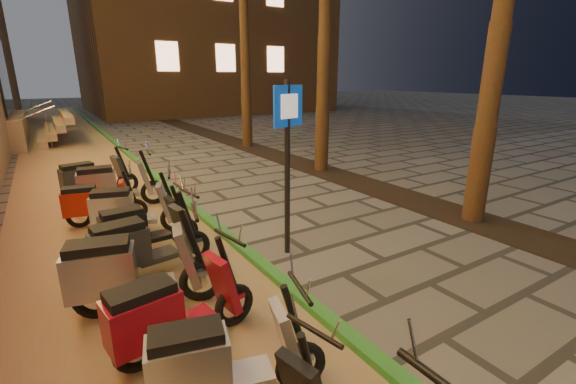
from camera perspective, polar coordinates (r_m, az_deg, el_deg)
ground at (r=4.80m, az=21.90°, el=-19.34°), size 120.00×120.00×0.00m
parking_strip at (r=12.44m, az=-28.00°, el=2.05°), size 3.40×60.00×0.01m
green_curb at (r=12.65m, az=-20.39°, el=3.38°), size 0.18×60.00×0.10m
planting_strip at (r=10.30m, az=11.61°, el=1.02°), size 1.20×40.00×0.02m
pedestrian_sign at (r=5.78m, az=-0.04°, el=6.93°), size 0.58×0.19×2.70m
scooter_5 at (r=3.52m, az=-10.32°, el=-23.53°), size 1.53×0.75×1.08m
scooter_6 at (r=4.15m, az=-17.31°, el=-16.71°), size 1.62×0.67×1.13m
scooter_7 at (r=4.96m, az=-22.78°, el=-10.86°), size 1.77×0.86×1.25m
scooter_8 at (r=5.67m, az=-21.12°, el=-7.51°), size 1.68×0.66×1.18m
scooter_9 at (r=6.43m, az=-21.16°, el=-5.10°), size 1.53×0.54×1.07m
scooter_10 at (r=7.31m, az=-22.63°, el=-2.45°), size 1.60×0.85×1.14m
scooter_11 at (r=8.10m, az=-26.73°, el=-1.49°), size 1.47×0.66×1.04m
scooter_12 at (r=8.95m, az=-24.73°, el=0.93°), size 1.76×0.67×1.23m
scooter_13 at (r=9.76m, az=-27.11°, el=1.70°), size 1.68×0.78×1.18m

